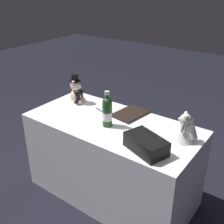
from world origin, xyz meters
name	(u,v)px	position (x,y,z in m)	size (l,w,h in m)	color
ground_plane	(112,192)	(0.00, 0.00, 0.00)	(12.00, 12.00, 0.00)	black
reception_table	(112,160)	(0.00, 0.00, 0.39)	(1.51, 0.72, 0.78)	white
teddy_bear_groom	(76,92)	(0.53, -0.14, 0.89)	(0.15, 0.15, 0.29)	beige
teddy_bear_bride	(186,129)	(-0.62, -0.09, 0.88)	(0.20, 0.18, 0.23)	white
champagne_bottle	(107,111)	(0.00, 0.07, 0.91)	(0.08, 0.08, 0.31)	#204A1D
signing_pen	(100,111)	(0.22, -0.12, 0.78)	(0.13, 0.05, 0.01)	navy
gift_case_black	(146,144)	(-0.45, 0.20, 0.83)	(0.35, 0.27, 0.11)	black
guestbook	(130,114)	(-0.04, -0.22, 0.79)	(0.22, 0.31, 0.02)	black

